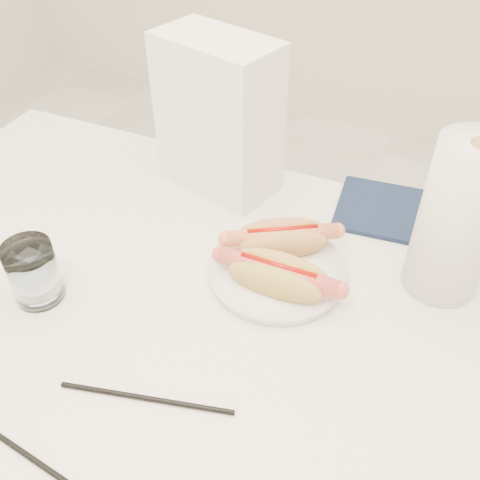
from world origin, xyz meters
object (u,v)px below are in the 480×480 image
at_px(hotdog_left, 282,238).
at_px(paper_towel_roll, 458,220).
at_px(napkin_box, 218,116).
at_px(plate, 277,273).
at_px(table, 191,349).
at_px(hotdog_right, 278,275).
at_px(water_glass, 33,272).

distance_m(hotdog_left, paper_towel_roll, 0.24).
bearing_deg(napkin_box, plate, -29.86).
bearing_deg(napkin_box, hotdog_left, -23.97).
height_order(table, hotdog_right, hotdog_right).
xyz_separation_m(hotdog_left, water_glass, (-0.28, -0.21, 0.01)).
bearing_deg(water_glass, napkin_box, 72.53).
height_order(plate, paper_towel_roll, paper_towel_roll).
bearing_deg(paper_towel_roll, water_glass, -153.68).
height_order(hotdog_right, paper_towel_roll, paper_towel_roll).
height_order(hotdog_right, water_glass, water_glass).
height_order(table, napkin_box, napkin_box).
bearing_deg(napkin_box, water_glass, -91.33).
xyz_separation_m(table, hotdog_right, (0.09, 0.10, 0.10)).
bearing_deg(paper_towel_roll, napkin_box, 165.36).
height_order(plate, hotdog_right, hotdog_right).
height_order(hotdog_left, hotdog_right, hotdog_right).
bearing_deg(water_glass, paper_towel_roll, 26.32).
bearing_deg(table, paper_towel_roll, 35.44).
distance_m(plate, hotdog_left, 0.05).
height_order(napkin_box, paper_towel_roll, napkin_box).
bearing_deg(hotdog_left, water_glass, -173.54).
distance_m(table, hotdog_right, 0.16).
bearing_deg(hotdog_right, water_glass, -155.81).
xyz_separation_m(water_glass, paper_towel_roll, (0.51, 0.25, 0.07)).
bearing_deg(napkin_box, table, -56.13).
relative_size(table, plate, 6.22).
height_order(table, hotdog_left, hotdog_left).
relative_size(table, hotdog_right, 6.92).
xyz_separation_m(plate, hotdog_left, (-0.01, 0.04, 0.03)).
xyz_separation_m(hotdog_left, paper_towel_roll, (0.23, 0.04, 0.08)).
bearing_deg(plate, hotdog_left, 102.56).
distance_m(plate, paper_towel_roll, 0.26).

